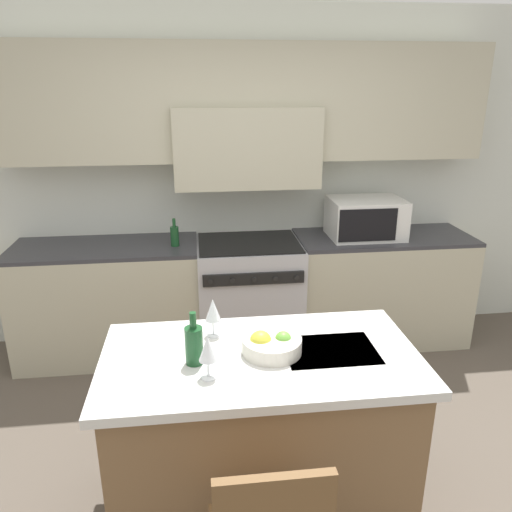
% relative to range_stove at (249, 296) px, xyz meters
% --- Properties ---
extents(back_cabinetry, '(10.00, 0.46, 2.70)m').
position_rel_range_stove_xyz_m(back_cabinetry, '(0.00, 0.27, 1.14)').
color(back_cabinetry, silver).
rests_on(back_cabinetry, ground_plane).
extents(back_counter, '(3.67, 0.62, 0.93)m').
position_rel_range_stove_xyz_m(back_counter, '(0.00, 0.02, 0.00)').
color(back_counter, '#B2AD93').
rests_on(back_counter, ground_plane).
extents(range_stove, '(0.82, 0.70, 0.93)m').
position_rel_range_stove_xyz_m(range_stove, '(0.00, 0.00, 0.00)').
color(range_stove, '#B7B7BC').
rests_on(range_stove, ground_plane).
extents(microwave, '(0.58, 0.43, 0.31)m').
position_rel_range_stove_xyz_m(microwave, '(0.95, 0.02, 0.62)').
color(microwave, silver).
rests_on(microwave, back_counter).
extents(kitchen_island, '(1.51, 0.80, 0.90)m').
position_rel_range_stove_xyz_m(kitchen_island, '(-0.13, -1.68, -0.01)').
color(kitchen_island, brown).
rests_on(kitchen_island, ground_plane).
extents(wine_bottle, '(0.08, 0.08, 0.25)m').
position_rel_range_stove_xyz_m(wine_bottle, '(-0.44, -1.72, 0.54)').
color(wine_bottle, '#194723').
rests_on(wine_bottle, kitchen_island).
extents(wine_glass_near, '(0.08, 0.08, 0.20)m').
position_rel_range_stove_xyz_m(wine_glass_near, '(-0.38, -1.84, 0.58)').
color(wine_glass_near, white).
rests_on(wine_glass_near, kitchen_island).
extents(wine_glass_far, '(0.08, 0.08, 0.20)m').
position_rel_range_stove_xyz_m(wine_glass_far, '(-0.34, -1.46, 0.58)').
color(wine_glass_far, white).
rests_on(wine_glass_far, kitchen_island).
extents(fruit_bowl, '(0.28, 0.28, 0.11)m').
position_rel_range_stove_xyz_m(fruit_bowl, '(-0.08, -1.66, 0.48)').
color(fruit_bowl, silver).
rests_on(fruit_bowl, kitchen_island).
extents(oil_bottle_on_counter, '(0.06, 0.06, 0.22)m').
position_rel_range_stove_xyz_m(oil_bottle_on_counter, '(-0.57, -0.04, 0.55)').
color(oil_bottle_on_counter, '#194723').
rests_on(oil_bottle_on_counter, back_counter).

